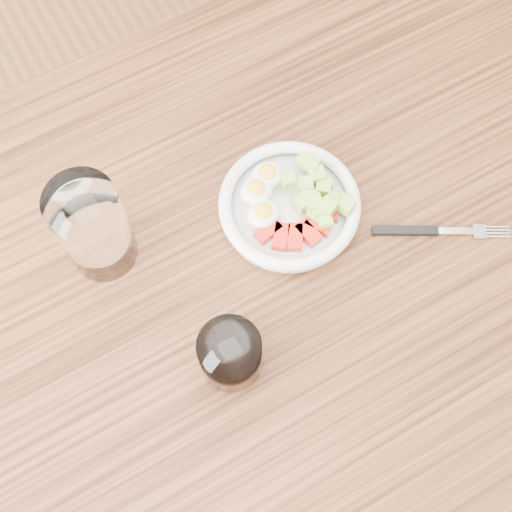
# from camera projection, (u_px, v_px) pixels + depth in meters

# --- Properties ---
(ground) EXTENTS (4.00, 4.00, 0.00)m
(ground) POSITION_uv_depth(u_px,v_px,m) (262.00, 379.00, 1.71)
(ground) COLOR brown
(ground) RESTS_ON ground
(dining_table) EXTENTS (1.50, 0.90, 0.77)m
(dining_table) POSITION_uv_depth(u_px,v_px,m) (265.00, 290.00, 1.09)
(dining_table) COLOR brown
(dining_table) RESTS_ON ground
(bowl) EXTENTS (0.20, 0.20, 0.05)m
(bowl) POSITION_uv_depth(u_px,v_px,m) (290.00, 205.00, 1.01)
(bowl) COLOR white
(bowl) RESTS_ON dining_table
(fork) EXTENTS (0.18, 0.11, 0.01)m
(fork) POSITION_uv_depth(u_px,v_px,m) (424.00, 231.00, 1.01)
(fork) COLOR black
(fork) RESTS_ON dining_table
(water_glass) EXTENTS (0.09, 0.09, 0.16)m
(water_glass) POSITION_uv_depth(u_px,v_px,m) (93.00, 228.00, 0.92)
(water_glass) COLOR white
(water_glass) RESTS_ON dining_table
(coffee_glass) EXTENTS (0.08, 0.08, 0.09)m
(coffee_glass) POSITION_uv_depth(u_px,v_px,m) (230.00, 355.00, 0.90)
(coffee_glass) COLOR white
(coffee_glass) RESTS_ON dining_table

